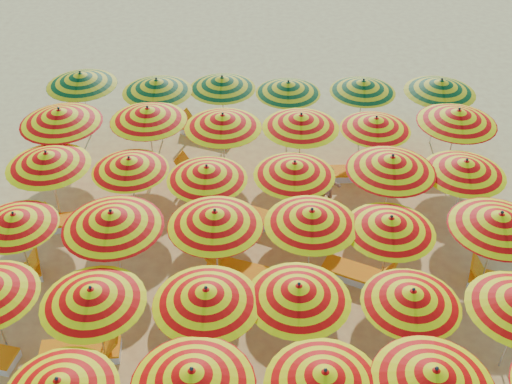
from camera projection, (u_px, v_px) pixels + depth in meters
ground at (256, 253)px, 16.40m from camera, size 120.00×120.00×0.00m
umbrella_2 at (192, 378)px, 10.95m from camera, size 2.54×2.54×2.34m
umbrella_3 at (325, 378)px, 11.04m from camera, size 2.51×2.51×2.25m
umbrella_4 at (434, 377)px, 10.99m from camera, size 2.27×2.27×2.31m
umbrella_7 at (92, 296)px, 12.58m from camera, size 2.66×2.66×2.24m
umbrella_8 at (206, 296)px, 12.50m from camera, size 2.81×2.81×2.29m
umbrella_9 at (299, 292)px, 12.64m from camera, size 2.57×2.57×2.25m
umbrella_10 at (412, 297)px, 12.67m from camera, size 2.61×2.61×2.13m
umbrella_12 at (15, 220)px, 14.63m from camera, size 2.04×2.04×2.07m
umbrella_13 at (112, 219)px, 14.17m from camera, size 2.86×2.86×2.42m
umbrella_14 at (215, 218)px, 14.33m from camera, size 2.88×2.88×2.32m
umbrella_15 at (311, 217)px, 14.41m from camera, size 2.85×2.85×2.28m
umbrella_16 at (390, 224)px, 14.33m from camera, size 2.28×2.28×2.21m
umbrella_17 at (500, 221)px, 14.20m from camera, size 2.93×2.93×2.37m
umbrella_18 at (47, 159)px, 16.22m from camera, size 2.25×2.25×2.28m
umbrella_19 at (130, 164)px, 16.32m from camera, size 2.54×2.54×2.10m
umbrella_20 at (207, 173)px, 15.94m from camera, size 2.22×2.22×2.16m
umbrella_21 at (294, 169)px, 16.02m from camera, size 2.19×2.19×2.19m
umbrella_22 at (392, 164)px, 15.90m from camera, size 2.53×2.53×2.39m
umbrella_23 at (465, 167)px, 16.03m from camera, size 2.31×2.31×2.23m
umbrella_24 at (60, 116)px, 17.65m from camera, size 2.90×2.90×2.42m
umbrella_25 at (148, 114)px, 17.91m from camera, size 2.78×2.78×2.32m
umbrella_26 at (223, 121)px, 17.65m from camera, size 2.71×2.71×2.30m
umbrella_27 at (301, 121)px, 17.67m from camera, size 2.43×2.43×2.28m
umbrella_28 at (376, 123)px, 17.86m from camera, size 2.17×2.17×2.11m
umbrella_29 at (458, 116)px, 17.74m from camera, size 2.56×2.56×2.36m
umbrella_30 at (81, 79)px, 19.60m from camera, size 2.84×2.84×2.30m
umbrella_31 at (157, 86)px, 19.33m from camera, size 2.68×2.68×2.26m
umbrella_32 at (222, 83)px, 19.62m from camera, size 2.64×2.64×2.18m
umbrella_33 at (288, 88)px, 19.49m from camera, size 2.65×2.65×2.12m
umbrella_34 at (363, 86)px, 19.52m from camera, size 2.51×2.51×2.14m
umbrella_35 at (441, 86)px, 19.25m from camera, size 2.84×2.84×2.28m
lounger_4 at (83, 351)px, 13.76m from camera, size 1.78×0.73×0.69m
lounger_5 at (7, 278)px, 15.49m from camera, size 1.82×1.18×0.69m
lounger_6 at (239, 271)px, 15.67m from camera, size 1.83×1.10×0.69m
lounger_7 at (359, 275)px, 15.58m from camera, size 1.82×1.25×0.69m
lounger_8 at (503, 285)px, 15.31m from camera, size 1.83×1.16×0.69m
lounger_9 at (77, 221)px, 17.18m from camera, size 1.80×0.84×0.69m
lounger_10 at (273, 222)px, 17.14m from camera, size 1.82×1.22×0.69m
lounger_11 at (205, 175)px, 18.81m from camera, size 1.83×1.09×0.69m
lounger_12 at (352, 173)px, 18.90m from camera, size 1.75×0.65×0.69m
lounger_13 at (428, 172)px, 18.94m from camera, size 1.74×0.59×0.69m
lounger_14 at (206, 130)px, 20.76m from camera, size 1.83×1.15×0.69m
beachgoer_b at (329, 188)px, 17.49m from camera, size 0.71×0.59×1.32m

